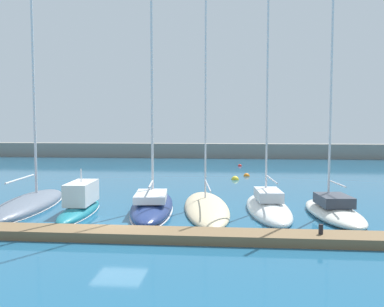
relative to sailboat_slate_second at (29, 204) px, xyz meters
The scene contains 13 objects.
ground_plane 8.52m from the sailboat_slate_second, 33.17° to the right, with size 120.00×120.00×0.00m, color #1E567A.
dock_pier 9.58m from the sailboat_slate_second, 41.94° to the right, with size 29.94×1.65×0.44m, color brown.
breakwater_seawall 40.71m from the sailboat_slate_second, 79.92° to the left, with size 108.00×2.42×2.26m, color gray.
sailboat_slate_second is the anchor object (origin of this frame).
motorboat_teal_third 4.09m from the sailboat_slate_second, 19.14° to the right, with size 1.97×6.60×2.88m.
sailboat_navy_fourth 7.97m from the sailboat_slate_second, ahead, with size 3.62×9.95×16.44m.
sailboat_sand_fifth 11.27m from the sailboat_slate_second, ahead, with size 3.94×10.73×22.44m.
sailboat_white_sixth 15.01m from the sailboat_slate_second, ahead, with size 2.98×8.52×13.69m.
sailboat_ivory_seventh 18.65m from the sailboat_slate_second, ahead, with size 3.14×7.48×14.99m.
mooring_buoy_orange 22.39m from the sailboat_slate_second, 49.79° to the left, with size 0.63×0.63×0.63m, color orange.
mooring_buoy_yellow 19.52m from the sailboat_slate_second, 47.24° to the left, with size 0.72×0.72×0.72m, color yellow.
mooring_buoy_red 30.60m from the sailboat_slate_second, 62.73° to the left, with size 0.52×0.52×0.52m, color red.
dock_bollard 17.91m from the sailboat_slate_second, 20.95° to the right, with size 0.20×0.20×0.44m, color black.
Camera 1 is at (5.53, -19.93, 5.29)m, focal length 38.15 mm.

